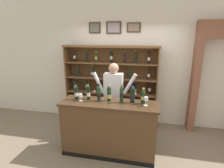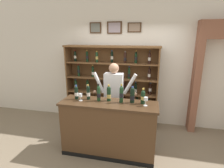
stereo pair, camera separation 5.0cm
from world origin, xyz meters
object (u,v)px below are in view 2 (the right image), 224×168
object	(u,v)px
wine_shelf	(111,84)
tasting_bottle_vin_santo	(121,94)
wine_glass_left	(146,100)
wine_glass_right	(80,96)
tasting_bottle_super_tuscan	(99,93)
tasting_bottle_grappa	(109,93)
tasting_bottle_bianco	(88,92)
tasting_bottle_riserva	(143,97)
tasting_counter	(109,128)
shopkeeper	(114,93)
tasting_bottle_rosso	(76,92)
tasting_bottle_prosecco	(132,95)

from	to	relation	value
wine_shelf	tasting_bottle_vin_santo	size ratio (longest dim) A/B	6.65
wine_glass_left	wine_glass_right	world-z (taller)	wine_glass_left
tasting_bottle_super_tuscan	tasting_bottle_grappa	xyz separation A→B (m)	(0.19, 0.04, -0.01)
tasting_bottle_super_tuscan	tasting_bottle_grappa	size ratio (longest dim) A/B	1.05
wine_shelf	tasting_bottle_bianco	size ratio (longest dim) A/B	7.83
tasting_bottle_bianco	wine_shelf	bearing A→B (deg)	81.01
wine_glass_left	tasting_bottle_vin_santo	bearing A→B (deg)	171.32
tasting_bottle_riserva	wine_glass_right	size ratio (longest dim) A/B	2.12
wine_glass_left	tasting_bottle_riserva	bearing A→B (deg)	122.31
tasting_counter	tasting_bottle_vin_santo	size ratio (longest dim) A/B	5.15
tasting_bottle_vin_santo	tasting_bottle_bianco	bearing A→B (deg)	178.15
shopkeeper	tasting_bottle_rosso	size ratio (longest dim) A/B	6.03
shopkeeper	tasting_bottle_prosecco	xyz separation A→B (m)	(0.45, -0.51, 0.15)
tasting_bottle_rosso	tasting_bottle_super_tuscan	world-z (taller)	tasting_bottle_super_tuscan
shopkeeper	tasting_bottle_super_tuscan	xyz separation A→B (m)	(-0.17, -0.55, 0.15)
tasting_counter	shopkeeper	distance (m)	0.80
wine_shelf	tasting_bottle_vin_santo	xyz separation A→B (m)	(0.45, -1.18, 0.14)
tasting_bottle_prosecco	tasting_bottle_riserva	world-z (taller)	tasting_bottle_prosecco
tasting_bottle_prosecco	wine_shelf	bearing A→B (deg)	119.46
tasting_bottle_riserva	wine_glass_left	distance (m)	0.10
tasting_bottle_bianco	wine_glass_right	bearing A→B (deg)	-141.03
tasting_bottle_vin_santo	wine_glass_left	world-z (taller)	tasting_bottle_vin_santo
shopkeeper	tasting_bottle_vin_santo	size ratio (longest dim) A/B	4.84
wine_shelf	shopkeeper	bearing A→B (deg)	-72.70
tasting_counter	tasting_bottle_super_tuscan	bearing A→B (deg)	164.06
tasting_bottle_prosecco	wine_glass_right	distance (m)	0.96
wine_shelf	tasting_bottle_rosso	size ratio (longest dim) A/B	8.28
wine_glass_right	tasting_bottle_bianco	bearing A→B (deg)	38.97
tasting_bottle_bianco	wine_glass_left	size ratio (longest dim) A/B	1.87
wine_shelf	tasting_bottle_riserva	size ratio (longest dim) A/B	7.99
tasting_bottle_super_tuscan	tasting_bottle_grappa	world-z (taller)	tasting_bottle_super_tuscan
tasting_bottle_rosso	tasting_bottle_prosecco	bearing A→B (deg)	2.33
tasting_bottle_bianco	wine_glass_left	bearing A→B (deg)	-4.66
tasting_bottle_rosso	tasting_bottle_bianco	distance (m)	0.23
wine_shelf	tasting_bottle_rosso	xyz separation A→B (m)	(-0.41, -1.19, 0.12)
wine_shelf	tasting_bottle_bianco	bearing A→B (deg)	-98.99
wine_glass_right	wine_glass_left	bearing A→B (deg)	0.49
tasting_bottle_riserva	wine_glass_left	bearing A→B (deg)	-57.69
tasting_bottle_riserva	wine_glass_left	world-z (taller)	tasting_bottle_riserva
tasting_bottle_bianco	tasting_bottle_super_tuscan	distance (m)	0.21
tasting_counter	tasting_bottle_rosso	size ratio (longest dim) A/B	6.41
tasting_counter	tasting_bottle_grappa	xyz separation A→B (m)	(-0.01, 0.09, 0.67)
tasting_bottle_rosso	wine_glass_left	distance (m)	1.31
tasting_counter	tasting_bottle_vin_santo	bearing A→B (deg)	15.63
shopkeeper	tasting_bottle_riserva	world-z (taller)	shopkeeper
tasting_counter	wine_glass_right	bearing A→B (deg)	-178.46
tasting_bottle_riserva	tasting_bottle_prosecco	bearing A→B (deg)	176.03
tasting_counter	tasting_bottle_riserva	bearing A→B (deg)	7.58
tasting_bottle_prosecco	wine_glass_left	distance (m)	0.27
tasting_bottle_prosecco	tasting_bottle_riserva	xyz separation A→B (m)	(0.19, -0.01, -0.01)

